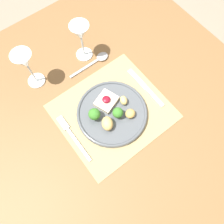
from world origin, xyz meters
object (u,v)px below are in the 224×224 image
wine_glass_near (81,34)px  wine_glass_far (25,63)px  spoon (98,59)px  dinner_plate (112,113)px  knife (148,90)px  fork (72,135)px

wine_glass_near → wine_glass_far: wine_glass_far is taller
wine_glass_far → spoon: bearing=-15.3°
dinner_plate → wine_glass_near: bearing=75.5°
wine_glass_near → spoon: bearing=-61.4°
dinner_plate → wine_glass_far: size_ratio=1.53×
knife → wine_glass_far: size_ratio=1.18×
knife → wine_glass_near: wine_glass_near is taller
fork → knife: knife is taller
knife → spoon: size_ratio=1.09×
fork → wine_glass_far: wine_glass_far is taller
dinner_plate → knife: dinner_plate is taller
dinner_plate → fork: dinner_plate is taller
dinner_plate → spoon: (0.11, 0.24, -0.01)m
fork → wine_glass_far: size_ratio=1.18×
wine_glass_far → knife: bearing=-43.2°
wine_glass_near → wine_glass_far: size_ratio=0.98×
dinner_plate → fork: (-0.17, 0.02, -0.01)m
wine_glass_far → fork: bearing=-92.8°
dinner_plate → wine_glass_near: (0.08, 0.30, 0.11)m
spoon → wine_glass_far: wine_glass_far is taller
knife → dinner_plate: bearing=179.9°
dinner_plate → knife: bearing=-2.3°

